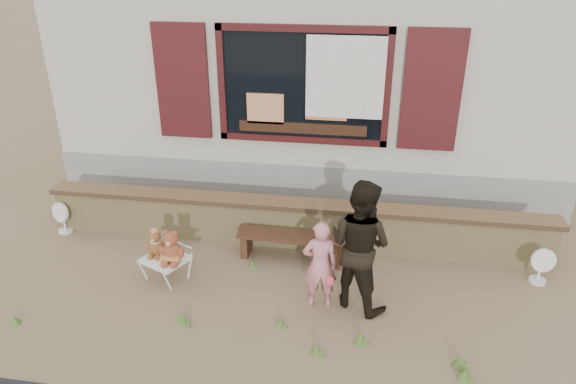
% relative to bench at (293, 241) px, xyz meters
% --- Properties ---
extents(ground, '(80.00, 80.00, 0.00)m').
position_rel_bench_xyz_m(ground, '(-0.07, -0.59, -0.28)').
color(ground, brown).
rests_on(ground, ground).
extents(shopfront, '(8.04, 5.13, 4.00)m').
position_rel_bench_xyz_m(shopfront, '(-0.07, 3.90, 1.72)').
color(shopfront, gray).
rests_on(shopfront, ground).
extents(brick_wall, '(7.10, 0.36, 0.67)m').
position_rel_bench_xyz_m(brick_wall, '(-0.07, 0.41, 0.06)').
color(brick_wall, tan).
rests_on(brick_wall, ground).
extents(bench, '(1.51, 0.38, 0.38)m').
position_rel_bench_xyz_m(bench, '(0.00, 0.00, 0.00)').
color(bench, '#361F13').
rests_on(bench, ground).
extents(folding_chair, '(0.65, 0.62, 0.31)m').
position_rel_bench_xyz_m(folding_chair, '(-1.52, -0.71, 0.00)').
color(folding_chair, white).
rests_on(folding_chair, ground).
extents(teddy_bear_left, '(0.34, 0.32, 0.37)m').
position_rel_bench_xyz_m(teddy_bear_left, '(-1.65, -0.65, 0.22)').
color(teddy_bear_left, brown).
rests_on(teddy_bear_left, folding_chair).
extents(teddy_bear_right, '(0.42, 0.39, 0.45)m').
position_rel_bench_xyz_m(teddy_bear_right, '(-1.39, -0.77, 0.26)').
color(teddy_bear_right, brown).
rests_on(teddy_bear_right, folding_chair).
extents(child, '(0.44, 0.32, 1.10)m').
position_rel_bench_xyz_m(child, '(0.45, -0.92, 0.27)').
color(child, '#DB8389').
rests_on(child, ground).
extents(adult, '(0.97, 0.91, 1.59)m').
position_rel_bench_xyz_m(adult, '(0.88, -0.82, 0.52)').
color(adult, black).
rests_on(adult, ground).
extents(fan_left, '(0.32, 0.21, 0.49)m').
position_rel_bench_xyz_m(fan_left, '(-3.47, 0.21, -0.03)').
color(fan_left, silver).
rests_on(fan_left, ground).
extents(fan_right, '(0.31, 0.21, 0.49)m').
position_rel_bench_xyz_m(fan_right, '(3.14, -0.03, -0.03)').
color(fan_right, white).
rests_on(fan_right, ground).
extents(grass_tufts, '(5.04, 1.73, 0.15)m').
position_rel_bench_xyz_m(grass_tufts, '(0.42, -1.58, -0.22)').
color(grass_tufts, '#496528').
rests_on(grass_tufts, ground).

